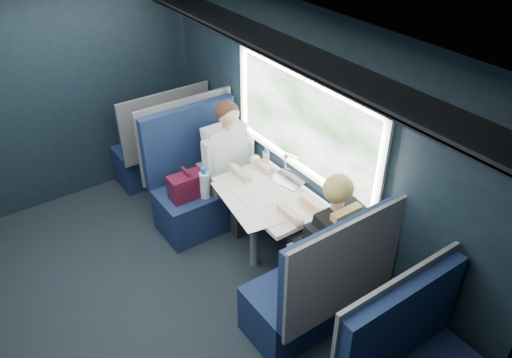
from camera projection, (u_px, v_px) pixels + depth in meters
ground at (170, 305)px, 4.26m from camera, size 2.80×4.20×0.01m
room_shell at (152, 156)px, 3.44m from camera, size 3.00×4.40×2.40m
table at (268, 201)px, 4.38m from camera, size 0.62×1.00×0.74m
seat_bay_near at (202, 185)px, 5.01m from camera, size 1.04×0.62×1.26m
seat_bay_far at (316, 291)px, 3.84m from camera, size 1.04×0.62×1.26m
seat_row_front at (162, 147)px, 5.65m from camera, size 1.04×0.51×1.16m
man at (232, 159)px, 4.85m from camera, size 0.53×0.56×1.32m
woman at (329, 236)px, 3.89m from camera, size 0.53×0.56×1.32m
papers at (257, 198)px, 4.28m from camera, size 0.65×0.85×0.01m
laptop at (293, 173)px, 4.50m from camera, size 0.30×0.35×0.22m
bottle_small at (266, 159)px, 4.64m from camera, size 0.06×0.06×0.20m
cup at (256, 161)px, 4.69m from camera, size 0.08×0.08×0.10m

